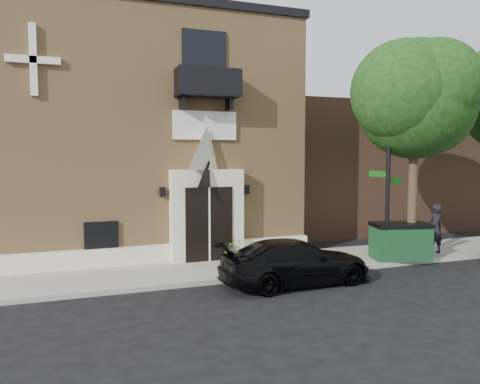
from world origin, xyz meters
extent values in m
plane|color=black|center=(0.00, 0.00, 0.00)|extent=(120.00, 120.00, 0.00)
cube|color=gray|center=(1.00, 1.50, 0.07)|extent=(42.00, 3.00, 0.15)
cube|color=tan|center=(-3.00, 8.00, 4.50)|extent=(12.00, 10.00, 9.00)
cube|color=black|center=(-3.00, 8.00, 9.15)|extent=(12.20, 10.20, 0.30)
cube|color=#EDE8CD|center=(-3.00, 2.88, 0.45)|extent=(12.00, 0.30, 0.60)
cube|color=#EDE8CD|center=(-1.00, 2.75, 1.75)|extent=(2.60, 0.55, 3.20)
pyramid|color=#EDE8CD|center=(-1.00, 2.75, 4.10)|extent=(2.60, 0.55, 1.50)
cube|color=black|center=(-1.00, 2.46, 1.45)|extent=(1.70, 0.06, 2.60)
cube|color=#EDE8CD|center=(-1.00, 2.42, 1.45)|extent=(0.06, 0.04, 2.60)
cube|color=white|center=(-1.00, 2.94, 4.90)|extent=(2.30, 0.10, 1.00)
cube|color=black|center=(-1.00, 2.55, 5.90)|extent=(2.20, 0.90, 0.10)
cube|color=black|center=(-1.00, 2.12, 6.35)|extent=(2.20, 0.06, 0.90)
cube|color=black|center=(-2.05, 2.55, 6.35)|extent=(0.06, 0.90, 0.90)
cube|color=black|center=(0.05, 2.55, 6.35)|extent=(0.06, 0.90, 0.90)
cube|color=black|center=(-1.00, 2.97, 7.10)|extent=(1.60, 0.08, 2.20)
cube|color=white|center=(-6.50, 2.92, 6.80)|extent=(0.22, 0.14, 2.20)
cube|color=white|center=(-6.50, 2.92, 6.80)|extent=(1.60, 0.14, 0.22)
cube|color=black|center=(-4.60, 2.95, 1.15)|extent=(1.10, 0.10, 1.00)
cube|color=red|center=(-4.60, 2.98, 1.15)|extent=(0.85, 0.06, 0.75)
cube|color=black|center=(-2.55, 2.88, 2.60)|extent=(0.18, 0.18, 0.32)
cube|color=black|center=(0.55, 2.88, 2.60)|extent=(0.18, 0.18, 0.32)
cube|color=brown|center=(12.00, 9.00, 3.20)|extent=(18.00, 8.00, 6.40)
cylinder|color=#38281C|center=(6.00, 0.45, 2.25)|extent=(0.32, 0.32, 4.20)
sphere|color=#11340E|center=(6.00, 0.45, 5.82)|extent=(4.20, 4.20, 4.20)
sphere|color=#11340E|center=(6.80, 0.75, 5.52)|extent=(3.36, 3.36, 3.36)
sphere|color=#11340E|center=(5.30, 0.25, 6.02)|extent=(3.57, 3.57, 3.57)
sphere|color=#11340E|center=(6.20, -0.25, 6.22)|extent=(3.15, 3.15, 3.15)
imported|color=black|center=(0.74, -0.77, 0.68)|extent=(4.75, 2.12, 1.35)
cylinder|color=black|center=(4.81, 0.30, 2.87)|extent=(0.15, 0.15, 5.45)
cube|color=#0D520F|center=(5.20, 0.42, 2.97)|extent=(0.75, 0.25, 0.20)
cube|color=#0D520F|center=(4.70, 0.70, 3.19)|extent=(0.25, 0.75, 0.20)
cylinder|color=maroon|center=(6.44, 0.20, 0.19)|extent=(0.36, 0.36, 0.08)
cylinder|color=maroon|center=(6.44, 0.20, 0.50)|extent=(0.26, 0.26, 0.55)
sphere|color=maroon|center=(6.44, 0.20, 0.81)|extent=(0.26, 0.26, 0.26)
cylinder|color=maroon|center=(6.44, 0.20, 0.55)|extent=(0.45, 0.12, 0.12)
cube|color=#0F391E|center=(5.48, 0.40, 0.74)|extent=(2.14, 1.52, 1.18)
cube|color=black|center=(5.48, 0.40, 1.38)|extent=(2.20, 1.59, 0.13)
imported|color=#50612D|center=(-0.23, 2.24, 0.54)|extent=(0.79, 0.71, 0.79)
imported|color=black|center=(7.34, 0.74, 1.09)|extent=(0.69, 0.46, 1.88)
camera|label=1|loc=(-5.54, -13.09, 3.86)|focal=35.00mm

